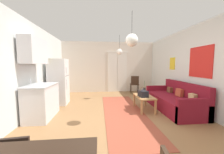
% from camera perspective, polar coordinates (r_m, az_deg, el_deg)
% --- Properties ---
extents(ground_plane, '(5.32, 7.75, 0.10)m').
position_cam_1_polar(ground_plane, '(3.61, 2.80, -18.66)').
color(ground_plane, '#996D44').
extents(wall_back, '(4.92, 0.13, 2.60)m').
position_cam_1_polar(wall_back, '(6.91, -1.43, 4.27)').
color(wall_back, silver).
rests_on(wall_back, ground_plane).
extents(wall_right, '(0.12, 7.35, 2.60)m').
position_cam_1_polar(wall_right, '(4.37, 35.99, 2.84)').
color(wall_right, silver).
rests_on(wall_right, ground_plane).
extents(wall_left, '(0.12, 7.35, 2.60)m').
position_cam_1_polar(wall_left, '(3.79, -36.12, 2.59)').
color(wall_left, silver).
rests_on(wall_left, ground_plane).
extents(area_rug, '(1.16, 3.77, 0.01)m').
position_cam_1_polar(area_rug, '(4.08, 5.04, -14.96)').
color(area_rug, '#9E4733').
rests_on(area_rug, ground_plane).
extents(couch, '(0.93, 2.08, 0.87)m').
position_cam_1_polar(couch, '(4.65, 25.73, -9.43)').
color(couch, maroon).
rests_on(couch, ground_plane).
extents(coffee_table, '(0.48, 0.87, 0.45)m').
position_cam_1_polar(coffee_table, '(4.25, 13.81, -8.88)').
color(coffee_table, '#B27F4C').
rests_on(coffee_table, ground_plane).
extents(bamboo_vase, '(0.09, 0.09, 0.44)m').
position_cam_1_polar(bamboo_vase, '(4.50, 13.92, -5.76)').
color(bamboo_vase, '#2D2D33').
rests_on(bamboo_vase, coffee_table).
extents(handbag, '(0.26, 0.34, 0.30)m').
position_cam_1_polar(handbag, '(4.09, 13.38, -7.05)').
color(handbag, black).
rests_on(handbag, coffee_table).
extents(refrigerator, '(0.63, 0.63, 1.63)m').
position_cam_1_polar(refrigerator, '(5.08, -22.23, -1.91)').
color(refrigerator, white).
rests_on(refrigerator, ground_plane).
extents(kitchen_counter, '(0.60, 1.06, 2.10)m').
position_cam_1_polar(kitchen_counter, '(3.95, -28.91, -4.24)').
color(kitchen_counter, silver).
rests_on(kitchen_counter, ground_plane).
extents(accent_chair, '(0.47, 0.45, 0.87)m').
position_cam_1_polar(accent_chair, '(6.61, 9.81, -2.80)').
color(accent_chair, '#382619').
rests_on(accent_chair, ground_plane).
extents(pendant_lamp_near, '(0.28, 0.28, 0.78)m').
position_cam_1_polar(pendant_lamp_near, '(3.07, 8.61, 15.59)').
color(pendant_lamp_near, black).
extents(pendant_lamp_far, '(0.23, 0.23, 0.78)m').
position_cam_1_polar(pendant_lamp_far, '(5.36, 3.23, 10.94)').
color(pendant_lamp_far, black).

